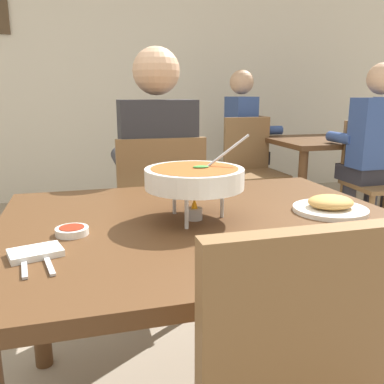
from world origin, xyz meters
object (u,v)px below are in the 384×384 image
(chair_diner_main, at_px, (159,214))
(rice_plate, at_px, (257,251))
(dining_table_far, at_px, (328,153))
(curry_bowl, at_px, (195,178))
(chair_bg_right, at_px, (374,173))
(diner_main, at_px, (157,166))
(sauce_dish, at_px, (72,231))
(dining_table_main, at_px, (205,248))
(patron_bg_left, at_px, (244,132))
(appetizer_plate, at_px, (330,206))
(chair_bg_left, at_px, (244,157))
(chair_bg_corner, at_px, (251,164))
(patron_bg_right, at_px, (373,143))

(chair_diner_main, bearing_deg, rice_plate, -88.77)
(rice_plate, distance_m, dining_table_far, 2.83)
(curry_bowl, height_order, chair_bg_right, curry_bowl)
(diner_main, distance_m, sauce_dish, 0.95)
(dining_table_main, height_order, patron_bg_left, patron_bg_left)
(dining_table_main, distance_m, diner_main, 0.83)
(diner_main, bearing_deg, dining_table_main, -90.00)
(dining_table_main, xyz_separation_m, appetizer_plate, (0.42, -0.04, 0.12))
(chair_diner_main, xyz_separation_m, patron_bg_left, (1.14, 1.66, 0.24))
(patron_bg_left, bearing_deg, dining_table_far, -42.07)
(appetizer_plate, bearing_deg, dining_table_main, 174.91)
(chair_diner_main, xyz_separation_m, sauce_dish, (-0.40, -0.83, 0.22))
(dining_table_far, xyz_separation_m, chair_bg_left, (-0.58, 0.51, -0.08))
(sauce_dish, bearing_deg, dining_table_main, 6.63)
(chair_diner_main, bearing_deg, chair_bg_corner, 50.38)
(chair_bg_right, xyz_separation_m, chair_bg_corner, (-0.72, 0.65, 0.00))
(chair_diner_main, xyz_separation_m, curry_bowl, (-0.03, -0.78, 0.34))
(dining_table_main, height_order, curry_bowl, curry_bowl)
(diner_main, height_order, chair_bg_right, diner_main)
(curry_bowl, height_order, dining_table_far, curry_bowl)
(diner_main, distance_m, dining_table_far, 2.05)
(chair_bg_corner, bearing_deg, dining_table_far, -10.57)
(chair_bg_corner, bearing_deg, patron_bg_left, 77.18)
(patron_bg_left, bearing_deg, sauce_dish, -121.63)
(appetizer_plate, relative_size, dining_table_far, 0.24)
(sauce_dish, xyz_separation_m, patron_bg_right, (2.11, 1.43, 0.01))
(patron_bg_left, bearing_deg, diner_main, -124.95)
(curry_bowl, height_order, appetizer_plate, curry_bowl)
(sauce_dish, relative_size, dining_table_far, 0.09)
(curry_bowl, xyz_separation_m, rice_plate, (0.06, -0.34, -0.11))
(chair_bg_right, bearing_deg, sauce_dish, -146.22)
(chair_bg_left, bearing_deg, sauce_dish, -121.68)
(chair_diner_main, relative_size, diner_main, 0.69)
(appetizer_plate, height_order, chair_bg_left, chair_bg_left)
(dining_table_main, distance_m, chair_bg_corner, 2.31)
(chair_bg_left, bearing_deg, patron_bg_left, 71.16)
(sauce_dish, bearing_deg, patron_bg_left, 58.37)
(diner_main, distance_m, patron_bg_left, 1.99)
(chair_diner_main, relative_size, appetizer_plate, 3.75)
(rice_plate, bearing_deg, diner_main, 91.19)
(appetizer_plate, bearing_deg, diner_main, 116.12)
(diner_main, bearing_deg, sauce_dish, -114.66)
(dining_table_main, relative_size, patron_bg_left, 0.94)
(curry_bowl, distance_m, chair_bg_left, 2.72)
(rice_plate, relative_size, chair_bg_corner, 0.27)
(chair_bg_corner, xyz_separation_m, patron_bg_right, (0.66, -0.67, 0.24))
(diner_main, distance_m, appetizer_plate, 0.95)
(diner_main, height_order, chair_bg_corner, diner_main)
(chair_diner_main, height_order, chair_bg_corner, same)
(dining_table_main, height_order, diner_main, diner_main)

